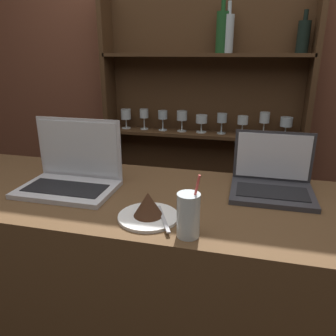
% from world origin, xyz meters
% --- Properties ---
extents(bar_counter, '(2.16, 0.61, 1.06)m').
position_xyz_m(bar_counter, '(0.00, 0.31, 0.53)').
color(bar_counter, brown).
rests_on(bar_counter, ground_plane).
extents(back_wall, '(7.00, 0.06, 2.70)m').
position_xyz_m(back_wall, '(0.00, 1.43, 1.35)').
color(back_wall, brown).
rests_on(back_wall, ground_plane).
extents(back_shelf, '(1.27, 0.18, 1.92)m').
position_xyz_m(back_shelf, '(-0.02, 1.35, 1.01)').
color(back_shelf, '#472D19').
rests_on(back_shelf, ground_plane).
extents(laptop_near, '(0.35, 0.23, 0.26)m').
position_xyz_m(laptop_near, '(-0.38, 0.31, 1.12)').
color(laptop_near, silver).
rests_on(laptop_near, bar_counter).
extents(laptop_far, '(0.29, 0.23, 0.21)m').
position_xyz_m(laptop_far, '(0.36, 0.45, 1.11)').
color(laptop_far, '#333338').
rests_on(laptop_far, bar_counter).
extents(cake_plate, '(0.19, 0.19, 0.09)m').
position_xyz_m(cake_plate, '(-0.02, 0.14, 1.09)').
color(cake_plate, white).
rests_on(cake_plate, bar_counter).
extents(water_glass, '(0.07, 0.07, 0.19)m').
position_xyz_m(water_glass, '(0.12, 0.07, 1.13)').
color(water_glass, silver).
rests_on(water_glass, bar_counter).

